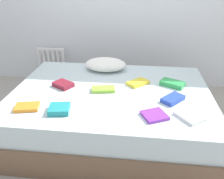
% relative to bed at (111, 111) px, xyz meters
% --- Properties ---
extents(ground_plane, '(8.00, 8.00, 0.00)m').
position_rel_bed_xyz_m(ground_plane, '(0.00, 0.00, -0.25)').
color(ground_plane, '#9E998E').
extents(bed, '(2.00, 1.50, 0.50)m').
position_rel_bed_xyz_m(bed, '(0.00, 0.00, 0.00)').
color(bed, brown).
rests_on(bed, ground).
extents(radiator, '(0.42, 0.04, 0.45)m').
position_rel_bed_xyz_m(radiator, '(-1.07, 1.20, 0.07)').
color(radiator, white).
rests_on(radiator, ground).
extents(pillow, '(0.49, 0.35, 0.14)m').
position_rel_bed_xyz_m(pillow, '(-0.14, 0.53, 0.32)').
color(pillow, white).
rests_on(pillow, bed).
extents(textbook_green, '(0.27, 0.23, 0.05)m').
position_rel_bed_xyz_m(textbook_green, '(0.62, 0.17, 0.28)').
color(textbook_green, green).
rests_on(textbook_green, bed).
extents(textbook_lime, '(0.24, 0.16, 0.03)m').
position_rel_bed_xyz_m(textbook_lime, '(-0.08, -0.03, 0.27)').
color(textbook_lime, '#8CC638').
rests_on(textbook_lime, bed).
extents(textbook_maroon, '(0.24, 0.22, 0.05)m').
position_rel_bed_xyz_m(textbook_maroon, '(-0.50, 0.02, 0.28)').
color(textbook_maroon, maroon).
rests_on(textbook_maroon, bed).
extents(textbook_teal, '(0.20, 0.19, 0.05)m').
position_rel_bed_xyz_m(textbook_teal, '(-0.39, -0.46, 0.28)').
color(textbook_teal, teal).
rests_on(textbook_teal, bed).
extents(textbook_purple, '(0.25, 0.24, 0.03)m').
position_rel_bed_xyz_m(textbook_purple, '(0.41, -0.45, 0.27)').
color(textbook_purple, purple).
rests_on(textbook_purple, bed).
extents(textbook_yellow, '(0.25, 0.25, 0.03)m').
position_rel_bed_xyz_m(textbook_yellow, '(0.26, 0.17, 0.27)').
color(textbook_yellow, yellow).
rests_on(textbook_yellow, bed).
extents(textbook_orange, '(0.23, 0.18, 0.03)m').
position_rel_bed_xyz_m(textbook_orange, '(-0.68, -0.44, 0.27)').
color(textbook_orange, orange).
rests_on(textbook_orange, bed).
extents(textbook_blue, '(0.24, 0.25, 0.04)m').
position_rel_bed_xyz_m(textbook_blue, '(0.59, -0.16, 0.27)').
color(textbook_blue, '#2847B7').
rests_on(textbook_blue, bed).
extents(textbook_white, '(0.26, 0.27, 0.02)m').
position_rel_bed_xyz_m(textbook_white, '(0.69, -0.43, 0.27)').
color(textbook_white, white).
rests_on(textbook_white, bed).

